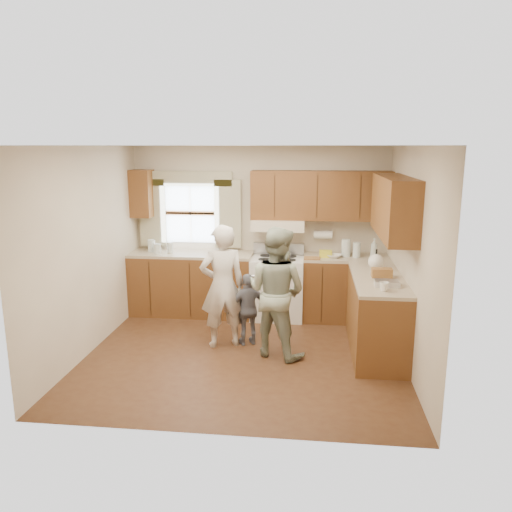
# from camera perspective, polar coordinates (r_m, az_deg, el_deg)

# --- Properties ---
(room) EXTENTS (3.80, 3.80, 3.80)m
(room) POSITION_cam_1_polar(r_m,az_deg,el_deg) (5.83, -1.42, 0.14)
(room) COLOR #422414
(room) RESTS_ON ground
(kitchen_fixtures) EXTENTS (3.80, 2.25, 2.15)m
(kitchen_fixtures) POSITION_cam_1_polar(r_m,az_deg,el_deg) (6.92, 4.86, -1.43)
(kitchen_fixtures) COLOR #43280E
(kitchen_fixtures) RESTS_ON ground
(stove) EXTENTS (0.76, 0.67, 1.07)m
(stove) POSITION_cam_1_polar(r_m,az_deg,el_deg) (7.38, 2.46, -3.50)
(stove) COLOR silver
(stove) RESTS_ON ground
(woman_left) EXTENTS (0.67, 0.55, 1.56)m
(woman_left) POSITION_cam_1_polar(r_m,az_deg,el_deg) (6.25, -3.85, -3.48)
(woman_left) COLOR beige
(woman_left) RESTS_ON ground
(woman_right) EXTENTS (0.96, 0.88, 1.58)m
(woman_right) POSITION_cam_1_polar(r_m,az_deg,el_deg) (5.98, 2.34, -4.12)
(woman_right) COLOR #253F2A
(woman_right) RESTS_ON ground
(child) EXTENTS (0.59, 0.42, 0.93)m
(child) POSITION_cam_1_polar(r_m,az_deg,el_deg) (6.37, -0.86, -6.12)
(child) COLOR slate
(child) RESTS_ON ground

